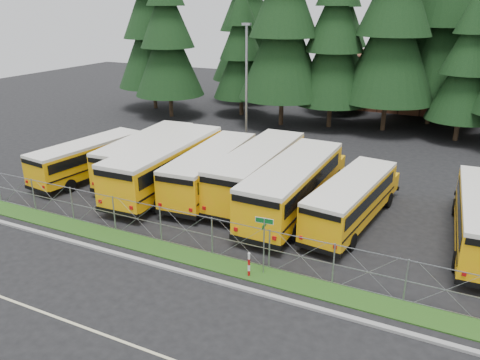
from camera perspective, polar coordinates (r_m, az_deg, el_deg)
name	(u,v)px	position (r m, az deg, el deg)	size (l,w,h in m)	color
ground	(240,249)	(23.70, -0.05, -8.47)	(120.00, 120.00, 0.00)	black
curb	(209,279)	(21.32, -3.76, -11.98)	(50.00, 0.25, 0.12)	gray
grass_verge	(224,265)	(22.37, -1.98, -10.31)	(50.00, 1.40, 0.06)	#1E4112
road_lane_line	(142,349)	(18.10, -11.81, -19.50)	(50.00, 0.12, 0.01)	beige
chainlink_fence	(230,240)	(22.43, -1.17, -7.36)	(44.00, 0.10, 2.00)	gray
brick_building	(438,83)	(59.32, 22.97, 10.87)	(22.00, 10.00, 6.00)	brown
bus_0	(93,159)	(34.49, -17.54, 2.48)	(2.36, 10.01, 2.62)	#F2B107
bus_1	(150,155)	(33.82, -10.90, 2.99)	(2.63, 11.14, 2.92)	#F2B107
bus_2	(170,165)	(30.95, -8.53, 1.78)	(2.92, 12.37, 3.24)	#F2B107
bus_3	(214,170)	(30.19, -3.19, 1.19)	(2.65, 11.21, 2.94)	#F2B107
bus_4	(260,172)	(29.67, 2.49, 1.03)	(2.82, 11.93, 3.13)	#F2B107
bus_5	(295,187)	(27.36, 6.77, -0.80)	(2.85, 12.08, 3.17)	#F2B107
bus_6	(353,201)	(26.56, 13.64, -2.52)	(2.41, 10.23, 2.68)	#F2B107
street_sign	(264,234)	(20.79, 2.95, -6.58)	(0.84, 0.55, 2.81)	gray
striped_bollard	(249,265)	(21.27, 1.10, -10.30)	(0.11, 0.11, 1.20)	#B20C0C
light_standard	(246,84)	(38.32, 0.79, 11.66)	(0.70, 0.35, 10.14)	gray
conifer_0	(151,30)	(55.37, -10.82, 17.50)	(7.90, 7.90, 17.47)	black
conifer_1	(168,40)	(50.85, -8.83, 16.55)	(7.26, 7.26, 16.05)	black
conifer_2	(241,53)	(51.15, 0.18, 15.27)	(6.02, 6.02, 13.32)	black
conifer_3	(284,27)	(46.57, 5.36, 18.09)	(8.55, 8.55, 18.91)	black
conifer_4	(334,43)	(46.50, 11.42, 16.04)	(7.27, 7.27, 16.08)	black
conifer_5	(394,25)	(46.40, 18.25, 17.52)	(8.79, 8.79, 19.44)	black
conifer_6	(467,66)	(45.25, 25.97, 12.34)	(5.89, 5.89, 13.03)	black
conifer_10	(247,23)	(58.78, 0.87, 18.61)	(8.45, 8.45, 18.69)	black
conifer_11	(341,39)	(53.71, 12.16, 16.47)	(7.19, 7.19, 15.89)	black
conifer_12	(443,15)	(50.56, 23.50, 17.96)	(9.50, 9.50, 21.01)	black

